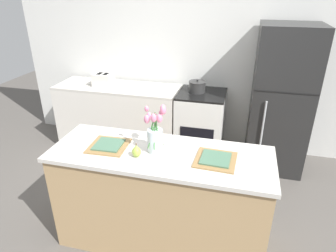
{
  "coord_description": "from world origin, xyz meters",
  "views": [
    {
      "loc": [
        0.58,
        -2.0,
        2.15
      ],
      "look_at": [
        0.0,
        0.25,
        1.05
      ],
      "focal_mm": 32.0,
      "sensor_mm": 36.0,
      "label": 1
    }
  ],
  "objects_px": {
    "stove_range": "(200,125)",
    "toaster": "(103,80)",
    "plate_setting_left": "(109,145)",
    "cooking_pot": "(197,87)",
    "refrigerator": "(281,101)",
    "plate_setting_right": "(216,159)",
    "flower_vase": "(155,134)",
    "pear_figurine": "(136,151)"
  },
  "relations": [
    {
      "from": "stove_range",
      "to": "toaster",
      "type": "height_order",
      "value": "toaster"
    },
    {
      "from": "plate_setting_left",
      "to": "cooking_pot",
      "type": "relative_size",
      "value": 1.47
    },
    {
      "from": "toaster",
      "to": "refrigerator",
      "type": "bearing_deg",
      "value": 1.09
    },
    {
      "from": "stove_range",
      "to": "refrigerator",
      "type": "height_order",
      "value": "refrigerator"
    },
    {
      "from": "plate_setting_right",
      "to": "flower_vase",
      "type": "bearing_deg",
      "value": 177.97
    },
    {
      "from": "pear_figurine",
      "to": "cooking_pot",
      "type": "height_order",
      "value": "cooking_pot"
    },
    {
      "from": "pear_figurine",
      "to": "flower_vase",
      "type": "bearing_deg",
      "value": 42.64
    },
    {
      "from": "flower_vase",
      "to": "toaster",
      "type": "height_order",
      "value": "flower_vase"
    },
    {
      "from": "refrigerator",
      "to": "stove_range",
      "type": "bearing_deg",
      "value": -179.96
    },
    {
      "from": "flower_vase",
      "to": "cooking_pot",
      "type": "height_order",
      "value": "flower_vase"
    },
    {
      "from": "plate_setting_left",
      "to": "plate_setting_right",
      "type": "relative_size",
      "value": 1.0
    },
    {
      "from": "stove_range",
      "to": "plate_setting_left",
      "type": "relative_size",
      "value": 2.81
    },
    {
      "from": "flower_vase",
      "to": "plate_setting_left",
      "type": "height_order",
      "value": "flower_vase"
    },
    {
      "from": "flower_vase",
      "to": "cooking_pot",
      "type": "bearing_deg",
      "value": 87.45
    },
    {
      "from": "flower_vase",
      "to": "pear_figurine",
      "type": "bearing_deg",
      "value": -137.36
    },
    {
      "from": "stove_range",
      "to": "cooking_pot",
      "type": "distance_m",
      "value": 0.53
    },
    {
      "from": "plate_setting_right",
      "to": "toaster",
      "type": "height_order",
      "value": "toaster"
    },
    {
      "from": "plate_setting_left",
      "to": "stove_range",
      "type": "bearing_deg",
      "value": 71.35
    },
    {
      "from": "plate_setting_right",
      "to": "toaster",
      "type": "bearing_deg",
      "value": 136.94
    },
    {
      "from": "stove_range",
      "to": "plate_setting_left",
      "type": "xyz_separation_m",
      "value": [
        -0.54,
        -1.61,
        0.49
      ]
    },
    {
      "from": "stove_range",
      "to": "flower_vase",
      "type": "height_order",
      "value": "flower_vase"
    },
    {
      "from": "refrigerator",
      "to": "toaster",
      "type": "xyz_separation_m",
      "value": [
        -2.29,
        -0.04,
        0.1
      ]
    },
    {
      "from": "flower_vase",
      "to": "plate_setting_left",
      "type": "distance_m",
      "value": 0.43
    },
    {
      "from": "toaster",
      "to": "plate_setting_left",
      "type": "bearing_deg",
      "value": -63.23
    },
    {
      "from": "flower_vase",
      "to": "plate_setting_right",
      "type": "height_order",
      "value": "flower_vase"
    },
    {
      "from": "stove_range",
      "to": "cooking_pot",
      "type": "xyz_separation_m",
      "value": [
        -0.07,
        0.03,
        0.52
      ]
    },
    {
      "from": "flower_vase",
      "to": "pear_figurine",
      "type": "distance_m",
      "value": 0.2
    },
    {
      "from": "plate_setting_left",
      "to": "toaster",
      "type": "xyz_separation_m",
      "value": [
        -0.79,
        1.57,
        0.05
      ]
    },
    {
      "from": "refrigerator",
      "to": "cooking_pot",
      "type": "relative_size",
      "value": 8.13
    },
    {
      "from": "plate_setting_right",
      "to": "cooking_pot",
      "type": "relative_size",
      "value": 1.47
    },
    {
      "from": "pear_figurine",
      "to": "plate_setting_left",
      "type": "height_order",
      "value": "pear_figurine"
    },
    {
      "from": "refrigerator",
      "to": "plate_setting_left",
      "type": "distance_m",
      "value": 2.2
    },
    {
      "from": "refrigerator",
      "to": "plate_setting_left",
      "type": "height_order",
      "value": "refrigerator"
    },
    {
      "from": "flower_vase",
      "to": "cooking_pot",
      "type": "xyz_separation_m",
      "value": [
        0.07,
        1.62,
        -0.11
      ]
    },
    {
      "from": "pear_figurine",
      "to": "plate_setting_left",
      "type": "xyz_separation_m",
      "value": [
        -0.28,
        0.09,
        -0.04
      ]
    },
    {
      "from": "plate_setting_left",
      "to": "toaster",
      "type": "bearing_deg",
      "value": 116.77
    },
    {
      "from": "pear_figurine",
      "to": "cooking_pot",
      "type": "xyz_separation_m",
      "value": [
        0.19,
        1.73,
        -0.0
      ]
    },
    {
      "from": "refrigerator",
      "to": "pear_figurine",
      "type": "height_order",
      "value": "refrigerator"
    },
    {
      "from": "toaster",
      "to": "cooking_pot",
      "type": "height_order",
      "value": "toaster"
    },
    {
      "from": "toaster",
      "to": "pear_figurine",
      "type": "bearing_deg",
      "value": -57.19
    },
    {
      "from": "plate_setting_right",
      "to": "cooking_pot",
      "type": "bearing_deg",
      "value": 104.15
    },
    {
      "from": "plate_setting_right",
      "to": "pear_figurine",
      "type": "bearing_deg",
      "value": -171.15
    }
  ]
}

